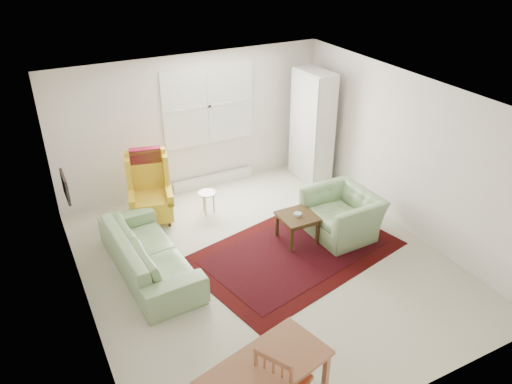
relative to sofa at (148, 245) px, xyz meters
name	(u,v)px	position (x,y,z in m)	size (l,w,h in m)	color
room	(260,181)	(1.58, -0.39, 0.82)	(5.04, 5.54, 2.51)	beige
rug	(294,252)	(2.07, -0.58, -0.43)	(3.05, 1.96, 0.03)	black
sofa	(148,245)	(0.00, 0.00, 0.00)	(2.19, 0.86, 0.88)	#789A67
armchair	(342,210)	(3.01, -0.45, -0.02)	(1.09, 0.96, 0.85)	#789A67
wingback_chair	(150,189)	(0.43, 1.32, 0.16)	(0.69, 0.73, 1.20)	gold
coffee_table	(297,228)	(2.29, -0.29, -0.21)	(0.56, 0.56, 0.45)	#3A2612
stool	(207,203)	(1.35, 1.12, -0.24)	(0.31, 0.31, 0.41)	white
cabinet	(312,127)	(3.66, 1.46, 0.62)	(0.44, 0.85, 2.12)	white
desk_chair	(283,380)	(0.49, -2.95, 0.06)	(0.44, 0.44, 1.01)	#98603D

